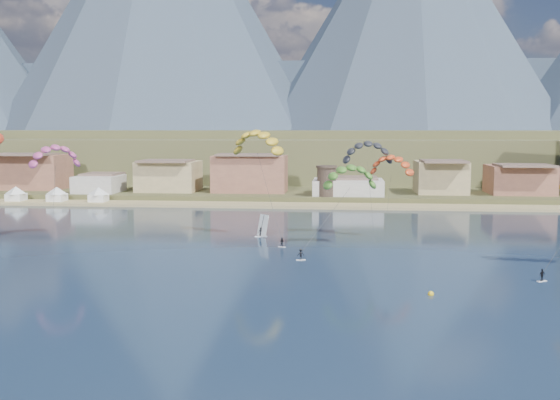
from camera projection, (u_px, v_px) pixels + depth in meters
The scene contains 15 objects.
ground at pixel (250, 329), 66.36m from camera, with size 2400.00×2400.00×0.00m, color black.
beach at pixel (307, 206), 171.17m from camera, with size 2200.00×12.00×0.90m.
land at pixel (333, 150), 620.22m from camera, with size 2200.00×900.00×4.00m.
foothills at pixel (371, 155), 293.10m from camera, with size 940.00×210.00×18.00m.
mountain_ridge at pixel (326, 33), 865.71m from camera, with size 2060.00×480.00×400.00m.
town at pixel (176, 172), 190.02m from camera, with size 400.00×24.00×12.00m.
watchtower at pixel (326, 181), 177.92m from camera, with size 5.82×5.82×8.60m.
beach_tents at pixel (35, 190), 178.20m from camera, with size 43.40×6.40×5.00m.
kitesurfer_yellow at pixel (257, 139), 120.49m from camera, with size 12.19×14.56×22.51m.
kitesurfer_green at pixel (350, 174), 110.76m from camera, with size 13.88×15.57×18.28m.
distant_kite_pink at pixel (55, 152), 118.80m from camera, with size 9.86×9.14×19.55m.
distant_kite_dark at pixel (368, 149), 120.01m from camera, with size 10.00×6.18×20.17m.
distant_kite_orange at pixel (391, 162), 118.94m from camera, with size 9.42×7.43×17.68m.
windsurfer at pixel (262, 230), 123.06m from camera, with size 2.50×2.74×4.29m.
buoy at pixel (431, 294), 79.89m from camera, with size 0.77×0.77×0.77m.
Camera 1 is at (9.42, -63.84, 20.76)m, focal length 40.83 mm.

